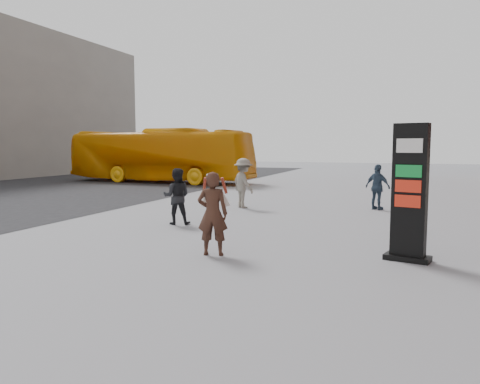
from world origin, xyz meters
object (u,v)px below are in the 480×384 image
(pedestrian_a, at_px, (177,196))
(pedestrian_c, at_px, (378,187))
(info_pylon, at_px, (410,193))
(woman, at_px, (213,213))
(pedestrian_b, at_px, (243,183))
(bus, at_px, (160,156))

(pedestrian_a, xyz_separation_m, pedestrian_c, (4.93, 4.81, -0.01))
(info_pylon, bearing_deg, woman, -153.47)
(pedestrian_a, distance_m, pedestrian_c, 6.89)
(pedestrian_a, bearing_deg, pedestrian_c, -155.58)
(info_pylon, distance_m, pedestrian_b, 7.93)
(bus, bearing_deg, pedestrian_b, -134.17)
(info_pylon, distance_m, pedestrian_a, 6.29)
(pedestrian_b, bearing_deg, pedestrian_c, -123.79)
(woman, bearing_deg, info_pylon, 179.15)
(bus, height_order, pedestrian_c, bus)
(pedestrian_a, xyz_separation_m, pedestrian_b, (0.59, 3.75, 0.09))
(pedestrian_a, height_order, pedestrian_c, pedestrian_a)
(bus, xyz_separation_m, pedestrian_c, (12.52, -7.77, -0.77))
(woman, bearing_deg, pedestrian_c, -122.33)
(pedestrian_c, bearing_deg, woman, 99.23)
(info_pylon, bearing_deg, pedestrian_a, 173.86)
(pedestrian_a, relative_size, pedestrian_b, 0.90)
(woman, distance_m, bus, 18.43)
(info_pylon, height_order, woman, info_pylon)
(woman, distance_m, pedestrian_c, 8.19)
(woman, relative_size, pedestrian_b, 0.96)
(bus, distance_m, pedestrian_b, 12.06)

